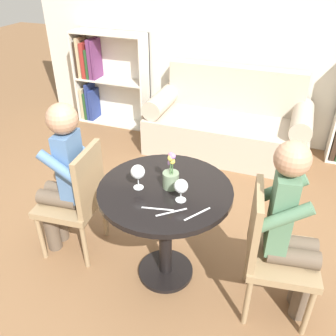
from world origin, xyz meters
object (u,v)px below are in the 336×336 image
object	(u,v)px
couch	(227,126)
wine_glass_left	(138,173)
wine_glass_right	(181,187)
person_left	(63,177)
person_right	(291,231)
flower_vase	(171,176)
bookshelf_left	(104,78)
chair_right	(271,249)
chair_left	(78,197)

from	to	relation	value
couch	wine_glass_left	distance (m)	2.12
couch	wine_glass_right	size ratio (longest dim) A/B	12.29
person_left	person_right	world-z (taller)	person_left
wine_glass_right	flower_vase	world-z (taller)	flower_vase
bookshelf_left	wine_glass_right	world-z (taller)	bookshelf_left
wine_glass_right	couch	bearing A→B (deg)	93.62
chair_right	person_right	xyz separation A→B (m)	(0.09, 0.02, 0.15)
wine_glass_right	flower_vase	size ratio (longest dim) A/B	0.57
chair_right	flower_vase	bearing A→B (deg)	77.66
chair_right	wine_glass_left	world-z (taller)	wine_glass_left
couch	chair_right	distance (m)	2.14
couch	person_left	size ratio (longest dim) A/B	1.45
chair_right	couch	bearing A→B (deg)	10.59
bookshelf_left	flower_vase	size ratio (longest dim) A/B	4.69
bookshelf_left	wine_glass_right	xyz separation A→B (m)	(1.85, -2.34, 0.26)
bookshelf_left	chair_right	bearing A→B (deg)	-43.38
chair_right	wine_glass_right	size ratio (longest dim) A/B	6.25
wine_glass_right	wine_glass_left	bearing A→B (deg)	173.95
couch	wine_glass_left	bearing A→B (deg)	-94.47
person_left	flower_vase	xyz separation A→B (m)	(0.81, 0.02, 0.18)
flower_vase	person_left	bearing A→B (deg)	-178.51
chair_left	person_right	size ratio (longest dim) A/B	0.74
couch	chair_left	size ratio (longest dim) A/B	1.97
person_right	flower_vase	world-z (taller)	person_right
person_left	wine_glass_left	size ratio (longest dim) A/B	7.53
chair_left	person_right	world-z (taller)	person_right
person_left	wine_glass_left	bearing A→B (deg)	79.46
chair_left	person_left	size ratio (longest dim) A/B	0.74
wine_glass_left	flower_vase	world-z (taller)	flower_vase
person_right	wine_glass_left	distance (m)	0.97
wine_glass_right	flower_vase	bearing A→B (deg)	133.68
chair_left	wine_glass_right	bearing A→B (deg)	77.59
chair_right	person_right	world-z (taller)	person_right
person_left	flower_vase	size ratio (longest dim) A/B	4.86
person_right	wine_glass_right	world-z (taller)	person_right
chair_left	chair_right	xyz separation A→B (m)	(1.39, -0.04, 0.00)
person_left	wine_glass_right	bearing A→B (deg)	79.14
chair_right	flower_vase	xyz separation A→B (m)	(-0.66, 0.05, 0.35)
wine_glass_left	wine_glass_right	bearing A→B (deg)	-6.05
wine_glass_right	chair_left	bearing A→B (deg)	173.07
chair_left	person_left	xyz separation A→B (m)	(-0.09, -0.01, 0.16)
chair_right	person_left	xyz separation A→B (m)	(-1.47, 0.02, 0.16)
chair_right	wine_glass_left	xyz separation A→B (m)	(-0.85, -0.03, 0.38)
person_right	chair_right	bearing A→B (deg)	95.47
couch	person_right	xyz separation A→B (m)	(0.78, -1.99, 0.33)
person_right	wine_glass_left	world-z (taller)	person_right
bookshelf_left	chair_left	distance (m)	2.47
person_left	wine_glass_right	distance (m)	0.94
chair_left	person_right	xyz separation A→B (m)	(1.48, -0.02, 0.15)
chair_left	wine_glass_left	size ratio (longest dim) A/B	5.55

